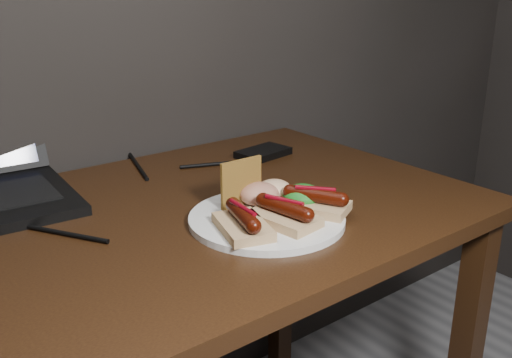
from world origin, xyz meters
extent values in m
cube|color=#331E0C|center=(0.00, 1.38, 0.73)|extent=(1.40, 0.70, 0.03)
cube|color=#331E0C|center=(0.65, 1.68, 0.36)|extent=(0.05, 0.05, 0.72)
cube|color=black|center=(0.48, 1.56, 0.76)|extent=(0.13, 0.09, 0.02)
cylinder|color=black|center=(-0.05, 1.42, 0.75)|extent=(0.10, 0.16, 0.01)
cylinder|color=black|center=(0.22, 1.67, 0.75)|extent=(0.07, 0.21, 0.01)
cylinder|color=black|center=(0.34, 1.57, 0.75)|extent=(0.13, 0.06, 0.01)
cylinder|color=white|center=(0.25, 1.25, 0.76)|extent=(0.32, 0.32, 0.01)
cube|color=#DBC081|center=(0.18, 1.23, 0.77)|extent=(0.10, 0.13, 0.02)
cylinder|color=#470F04|center=(0.18, 1.23, 0.79)|extent=(0.05, 0.10, 0.02)
sphere|color=#470F04|center=(0.17, 1.18, 0.79)|extent=(0.03, 0.02, 0.02)
sphere|color=#470F04|center=(0.19, 1.27, 0.79)|extent=(0.03, 0.02, 0.02)
cylinder|color=#6A0510|center=(0.18, 1.23, 0.80)|extent=(0.01, 0.07, 0.01)
cube|color=#DBC081|center=(0.25, 1.21, 0.77)|extent=(0.09, 0.12, 0.02)
cylinder|color=#470F04|center=(0.25, 1.21, 0.79)|extent=(0.04, 0.10, 0.02)
sphere|color=#470F04|center=(0.26, 1.16, 0.79)|extent=(0.03, 0.02, 0.02)
sphere|color=#470F04|center=(0.25, 1.26, 0.79)|extent=(0.03, 0.02, 0.02)
cylinder|color=#6A0510|center=(0.25, 1.21, 0.80)|extent=(0.03, 0.07, 0.01)
cube|color=#DBC081|center=(0.33, 1.22, 0.77)|extent=(0.12, 0.13, 0.02)
cylinder|color=#470F04|center=(0.33, 1.22, 0.79)|extent=(0.07, 0.10, 0.02)
sphere|color=#470F04|center=(0.35, 1.18, 0.79)|extent=(0.03, 0.02, 0.02)
sphere|color=#470F04|center=(0.31, 1.26, 0.79)|extent=(0.03, 0.02, 0.02)
cylinder|color=#6A0510|center=(0.33, 1.22, 0.80)|extent=(0.05, 0.06, 0.01)
cube|color=#A5802D|center=(0.24, 1.32, 0.80)|extent=(0.09, 0.01, 0.08)
ellipsoid|color=#115513|center=(0.33, 1.25, 0.78)|extent=(0.07, 0.07, 0.04)
ellipsoid|color=maroon|center=(0.27, 1.30, 0.78)|extent=(0.07, 0.07, 0.04)
ellipsoid|color=beige|center=(0.31, 1.31, 0.78)|extent=(0.06, 0.06, 0.04)
camera|label=1|loc=(-0.31, 0.56, 1.15)|focal=40.00mm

